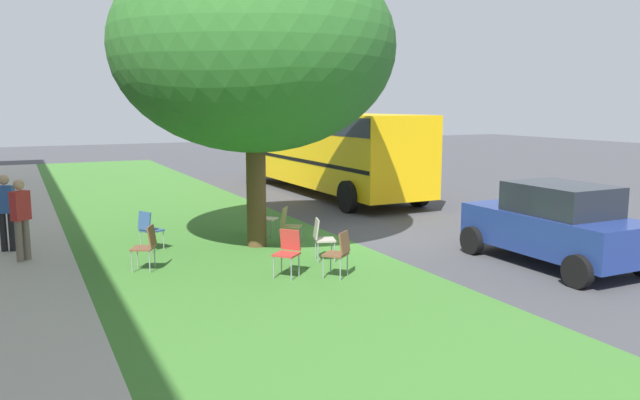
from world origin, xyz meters
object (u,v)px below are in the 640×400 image
Objects in this scene: chair_2 at (289,223)px; pedestrian_0 at (6,210)px; chair_0 at (147,244)px; parked_car at (555,224)px; chair_6 at (339,251)px; chair_5 at (321,236)px; chair_4 at (149,227)px; street_tree at (254,48)px; chair_1 at (265,215)px; school_bus at (326,145)px; chair_3 at (288,249)px; pedestrian_1 at (21,216)px.

pedestrian_0 is (2.22, 5.74, 0.41)m from chair_2.
parked_car is (-3.18, -7.39, 0.32)m from chair_0.
chair_5 is at bearing -11.95° from chair_6.
chair_5 is (-2.50, -3.00, 0.00)m from chair_4.
parked_car is (-3.93, -4.08, 0.32)m from chair_2.
chair_6 is at bearing -172.05° from street_tree.
pedestrian_0 is at bearing 79.41° from chair_1.
chair_1 and chair_6 have the same top height.
chair_4 and chair_6 have the same top height.
chair_0 is 1.00× the size of chair_6.
pedestrian_0 reaches higher than chair_2.
chair_2 is 5.68m from parked_car.
school_bus is (8.83, -4.54, 1.24)m from chair_5.
chair_2 is at bearing -107.33° from chair_4.
chair_0 is 1.00× the size of chair_2.
chair_2 is 0.08× the size of school_bus.
pedestrian_0 is (5.08, 5.52, 0.41)m from chair_6.
chair_3 is at bearing 165.54° from chair_1.
parked_car reaches higher than chair_0.
chair_2 is (-0.29, -0.66, -3.88)m from street_tree.
chair_3 is 1.00× the size of chair_4.
chair_6 is at bearing 178.64° from chair_1.
street_tree is at bearing 7.95° from chair_6.
pedestrian_0 is (1.30, 2.79, 0.41)m from chair_4.
street_tree is at bearing 142.92° from school_bus.
pedestrian_1 reaches higher than parked_car.
chair_1 is 1.00× the size of chair_5.
chair_4 is at bearing 72.67° from chair_2.
chair_1 is (1.92, -3.19, 0.00)m from chair_0.
chair_4 is 0.08× the size of school_bus.
chair_0 and chair_3 have the same top height.
parked_car reaches higher than chair_1.
school_bus is at bearing -58.74° from pedestrian_1.
pedestrian_0 is (-5.03, 10.33, -0.83)m from school_bus.
chair_3 is 0.24× the size of parked_car.
chair_5 is 4.68m from parked_car.
chair_4 is 9.92m from school_bus.
street_tree reaches higher than chair_3.
street_tree is at bearing -68.52° from chair_0.
pedestrian_0 is (4.58, 4.70, 0.41)m from chair_3.
parked_car is at bearing 177.38° from school_bus.
pedestrian_1 reaches higher than chair_5.
chair_6 is at bearing 154.54° from school_bus.
chair_4 is at bearing 35.78° from chair_6.
pedestrian_1 is at bearing 84.85° from chair_4.
chair_4 is (0.63, 2.29, -3.88)m from street_tree.
chair_2 is 1.00× the size of chair_4.
street_tree is 4.55m from chair_4.
pedestrian_0 reaches higher than chair_5.
chair_1 is 3.65m from chair_3.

